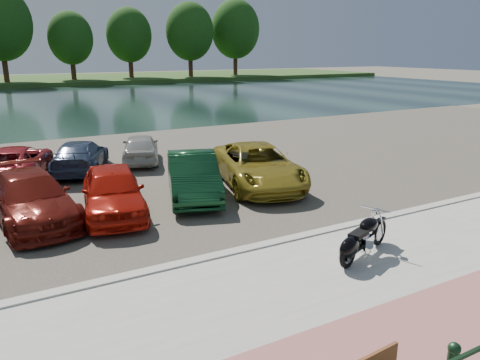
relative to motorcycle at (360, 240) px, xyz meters
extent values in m
plane|color=#595447|center=(-0.49, -0.26, -0.56)|extent=(200.00, 200.00, 0.00)
cube|color=#A6A49C|center=(-0.49, -1.26, -0.51)|extent=(60.00, 6.00, 0.10)
cube|color=#AB6060|center=(-0.49, -2.76, -0.46)|extent=(60.00, 2.00, 0.01)
cube|color=#A6A49C|center=(-0.49, 1.74, -0.49)|extent=(60.00, 0.30, 0.14)
cube|color=#423D35|center=(-0.49, 10.74, -0.54)|extent=(60.00, 18.00, 0.04)
cube|color=#172926|center=(-0.49, 39.74, -0.56)|extent=(120.00, 40.00, 0.00)
cube|color=#284719|center=(-0.49, 71.74, -0.26)|extent=(120.00, 24.00, 0.60)
sphere|color=#16311C|center=(-1.99, -3.96, 0.26)|extent=(0.18, 0.18, 0.18)
cylinder|color=#3E2216|center=(-3.49, 64.34, 2.96)|extent=(0.70, 0.70, 5.85)
cylinder|color=#3E2216|center=(5.51, 65.74, 2.29)|extent=(0.70, 0.70, 4.50)
ellipsoid|color=#11360E|center=(5.51, 65.74, 5.89)|extent=(6.30, 6.30, 7.56)
cylinder|color=#3E2216|center=(14.51, 67.14, 2.51)|extent=(0.70, 0.70, 4.95)
ellipsoid|color=#11360E|center=(14.51, 67.14, 6.47)|extent=(6.93, 6.93, 8.32)
cylinder|color=#3E2216|center=(23.51, 64.34, 2.74)|extent=(0.70, 0.70, 5.40)
ellipsoid|color=#11360E|center=(23.51, 64.34, 7.06)|extent=(7.56, 7.56, 9.07)
cylinder|color=#3E2216|center=(32.51, 65.74, 2.96)|extent=(0.70, 0.70, 5.85)
ellipsoid|color=#11360E|center=(32.51, 65.74, 7.64)|extent=(8.19, 8.19, 9.83)
torus|color=black|center=(0.97, 0.38, -0.12)|extent=(0.68, 0.36, 0.68)
torus|color=black|center=(-0.56, -0.23, -0.12)|extent=(0.68, 0.36, 0.68)
cylinder|color=#B2B2B7|center=(0.97, 0.38, -0.12)|extent=(0.45, 0.22, 0.46)
cylinder|color=#B2B2B7|center=(-0.56, -0.23, -0.12)|extent=(0.45, 0.22, 0.46)
cylinder|color=silver|center=(0.88, 0.23, 0.18)|extent=(0.32, 0.17, 0.63)
cylinder|color=silver|center=(0.81, 0.42, 0.18)|extent=(0.32, 0.17, 0.63)
cylinder|color=silver|center=(0.67, 0.26, 0.57)|extent=(0.31, 0.71, 0.04)
sphere|color=silver|center=(0.76, 0.29, 0.49)|extent=(0.21, 0.21, 0.16)
sphere|color=silver|center=(0.82, 0.32, 0.49)|extent=(0.14, 0.14, 0.11)
cube|color=black|center=(0.97, 0.38, 0.19)|extent=(0.47, 0.29, 0.06)
cube|color=black|center=(0.21, 0.07, -0.18)|extent=(1.15, 0.53, 0.08)
cube|color=silver|center=(0.16, 0.06, -0.11)|extent=(0.54, 0.46, 0.34)
cylinder|color=silver|center=(0.25, 0.09, 0.09)|extent=(0.29, 0.26, 0.27)
cylinder|color=silver|center=(0.07, 0.02, 0.09)|extent=(0.29, 0.26, 0.27)
ellipsoid|color=black|center=(0.37, 0.14, 0.26)|extent=(0.76, 0.58, 0.32)
cube|color=black|center=(-0.12, -0.05, 0.20)|extent=(0.61, 0.46, 0.10)
ellipsoid|color=black|center=(-0.52, -0.21, 0.00)|extent=(0.80, 0.58, 0.50)
cube|color=black|center=(-0.56, -0.23, -0.07)|extent=(0.44, 0.31, 0.30)
cylinder|color=silver|center=(-0.18, 0.10, -0.24)|extent=(1.06, 0.49, 0.09)
cylinder|color=silver|center=(-0.18, 0.10, -0.16)|extent=(1.06, 0.49, 0.09)
cylinder|color=#B2B2B7|center=(0.13, -0.15, -0.33)|extent=(0.07, 0.14, 0.22)
imported|color=#63150E|center=(-6.34, 6.53, 0.18)|extent=(2.48, 4.99, 1.39)
imported|color=#B7180C|center=(-4.15, 5.99, 0.21)|extent=(2.47, 4.52, 1.46)
imported|color=#103B1D|center=(-1.38, 6.44, 0.21)|extent=(2.90, 4.71, 1.47)
imported|color=olive|center=(1.18, 6.54, 0.22)|extent=(3.67, 5.78, 1.48)
imported|color=maroon|center=(-6.33, 11.91, 0.11)|extent=(3.39, 4.97, 1.26)
imported|color=navy|center=(-3.99, 11.78, 0.11)|extent=(3.24, 4.69, 1.26)
imported|color=#ADAEA9|center=(-1.37, 12.17, 0.12)|extent=(2.62, 4.03, 1.28)
camera|label=1|loc=(-7.29, -7.39, 4.23)|focal=35.00mm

